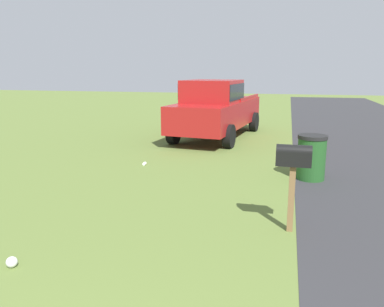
% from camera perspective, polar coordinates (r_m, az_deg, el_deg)
% --- Properties ---
extents(mailbox, '(0.22, 0.52, 1.36)m').
position_cam_1_polar(mailbox, '(5.92, 14.83, -1.29)').
color(mailbox, brown).
rests_on(mailbox, ground).
extents(pickup_truck, '(5.77, 2.72, 2.09)m').
position_cam_1_polar(pickup_truck, '(13.93, 3.61, 6.84)').
color(pickup_truck, maroon).
rests_on(pickup_truck, ground).
extents(trash_bin, '(0.65, 0.65, 1.02)m').
position_cam_1_polar(trash_bin, '(9.05, 17.32, -0.53)').
color(trash_bin, '#1E4C1E').
rests_on(trash_bin, ground).
extents(litter_cup_near_hydrant, '(0.10, 0.08, 0.08)m').
position_cam_1_polar(litter_cup_near_hydrant, '(10.09, -7.09, -1.51)').
color(litter_cup_near_hydrant, white).
rests_on(litter_cup_near_hydrant, ground).
extents(litter_bag_far_scatter, '(0.14, 0.14, 0.14)m').
position_cam_1_polar(litter_bag_far_scatter, '(5.52, -25.21, -14.38)').
color(litter_bag_far_scatter, silver).
rests_on(litter_bag_far_scatter, ground).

